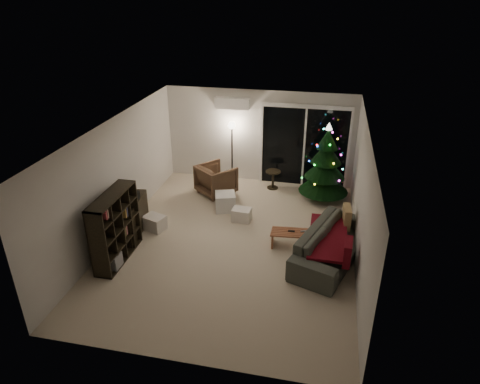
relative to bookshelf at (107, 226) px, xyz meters
The scene contains 18 objects.
room 3.70m from the bookshelf, 42.71° to the left, with size 6.50×7.51×2.60m.
bookshelf is the anchor object (origin of this frame).
media_cabinet 0.95m from the bookshelf, 90.00° to the left, with size 0.47×1.24×0.78m, color black.
stereo 0.91m from the bookshelf, 90.00° to the left, with size 0.39×0.47×0.17m, color black.
armchair 3.49m from the bookshelf, 67.66° to the left, with size 0.83×0.85×0.77m, color #452E23.
ottoman 3.01m from the bookshelf, 53.59° to the left, with size 0.47×0.47×0.42m, color beige.
cardboard_box_a 1.37m from the bookshelf, 69.07° to the left, with size 0.45×0.35×0.32m, color beige.
cardboard_box_b 3.03m from the bookshelf, 41.00° to the left, with size 0.42×0.32×0.30m, color beige.
side_table 4.70m from the bookshelf, 54.67° to the left, with size 0.39×0.39×0.49m, color black.
floor_lamp 4.27m from the bookshelf, 68.38° to the left, with size 0.26×0.26×1.64m, color black.
sofa 4.40m from the bookshelf, 11.06° to the left, with size 2.32×0.91×0.68m, color #484C45.
sofa_throw 4.29m from the bookshelf, 11.32° to the left, with size 0.72×1.67×0.06m, color #470C0B.
cushion_a 4.79m from the bookshelf, 18.14° to the left, with size 0.13×0.45×0.45m, color tan.
cushion_b 4.55m from the bookshelf, ahead, with size 0.13×0.45×0.45m, color #470C0B.
coffee_table 3.82m from the bookshelf, 17.10° to the left, with size 1.12×0.39×0.36m, color brown, non-canonical shape.
remote_a 3.66m from the bookshelf, 17.79° to the left, with size 0.14×0.04×0.02m, color black.
remote_b 3.91m from the bookshelf, 17.37° to the left, with size 0.13×0.04×0.02m, color slate.
christmas_tree 5.32m from the bookshelf, 40.62° to the left, with size 1.23×1.23×1.99m, color black.
Camera 1 is at (1.74, -7.44, 4.94)m, focal length 32.00 mm.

